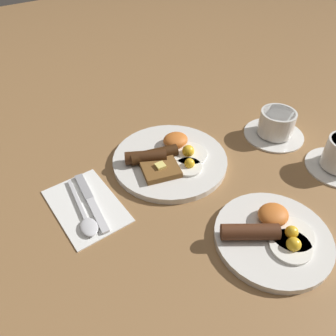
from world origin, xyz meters
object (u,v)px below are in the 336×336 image
Objects in this scene: knife at (89,198)px; spoon at (86,221)px; breakfast_plate_near at (169,159)px; teacup_near at (276,126)px; breakfast_plate_far at (272,235)px.

spoon is at bearing -23.66° from knife.
teacup_near is (-0.29, 0.07, 0.02)m from breakfast_plate_near.
breakfast_plate_near is at bearing -83.47° from breakfast_plate_far.
knife is (0.24, -0.28, -0.01)m from breakfast_plate_far.
breakfast_plate_near is 0.30m from teacup_near.
knife is at bearing -50.03° from breakfast_plate_far.
teacup_near is at bearing 89.12° from knife.
breakfast_plate_far reaches higher than spoon.
breakfast_plate_far is 0.34m from teacup_near.
breakfast_plate_far is 1.42× the size of teacup_near.
teacup_near is at bearing 167.11° from breakfast_plate_near.
breakfast_plate_far reaches higher than knife.
breakfast_plate_near is 1.75× the size of teacup_near.
teacup_near reaches higher than spoon.
breakfast_plate_far is at bearing 41.14° from teacup_near.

